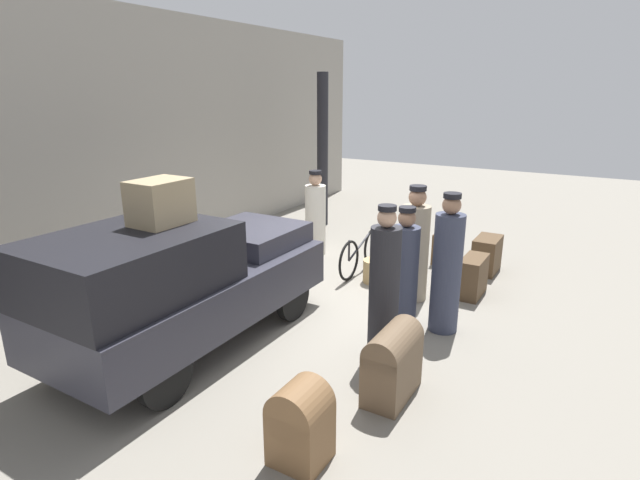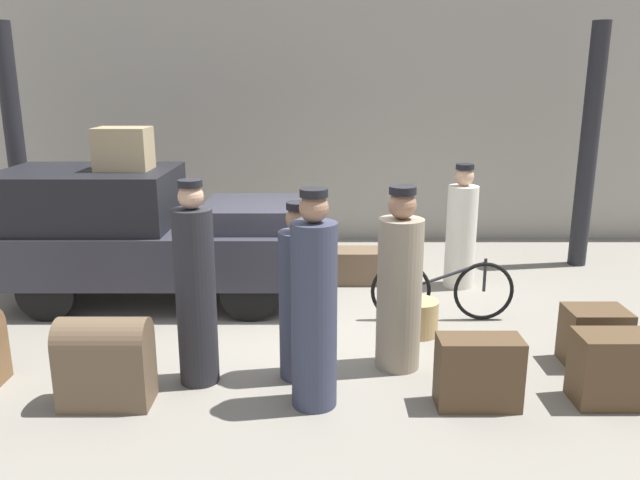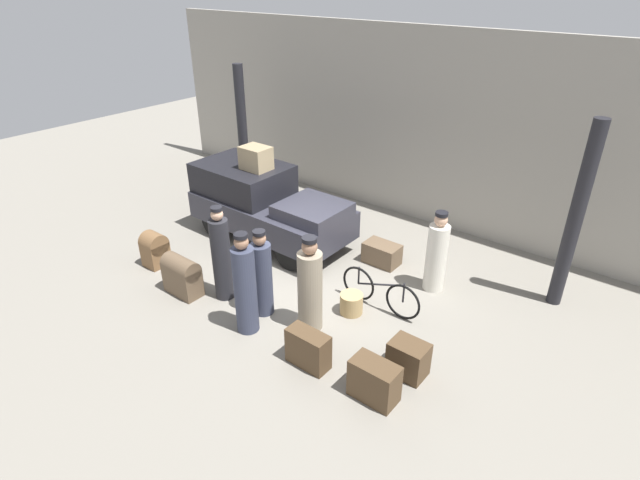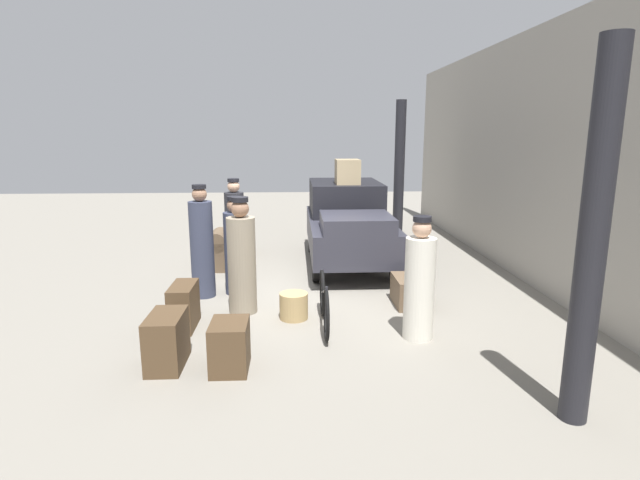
{
  "view_description": "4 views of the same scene",
  "coord_description": "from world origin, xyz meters",
  "px_view_note": "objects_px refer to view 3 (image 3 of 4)",
  "views": [
    {
      "loc": [
        -5.95,
        -3.43,
        3.11
      ],
      "look_at": [
        0.2,
        0.2,
        0.95
      ],
      "focal_mm": 28.0,
      "sensor_mm": 36.0,
      "label": 1
    },
    {
      "loc": [
        0.2,
        -6.59,
        2.71
      ],
      "look_at": [
        0.2,
        0.2,
        0.95
      ],
      "focal_mm": 35.0,
      "sensor_mm": 36.0,
      "label": 2
    },
    {
      "loc": [
        5.44,
        -6.38,
        5.51
      ],
      "look_at": [
        0.2,
        0.2,
        0.95
      ],
      "focal_mm": 28.0,
      "sensor_mm": 36.0,
      "label": 3
    },
    {
      "loc": [
        8.25,
        -0.22,
        2.67
      ],
      "look_at": [
        0.2,
        0.2,
        0.95
      ],
      "focal_mm": 28.0,
      "sensor_mm": 36.0,
      "label": 4
    }
  ],
  "objects_px": {
    "porter_standing_middle": "(310,288)",
    "trunk_wicker_pale": "(155,249)",
    "wicker_basket": "(351,303)",
    "conductor_in_dark_uniform": "(245,287)",
    "porter_lifting_near_truck": "(221,257)",
    "suitcase_black_upright": "(408,359)",
    "trunk_umber_medium": "(308,349)",
    "bicycle": "(380,292)",
    "porter_with_bicycle": "(437,255)",
    "suitcase_small_leather": "(382,254)",
    "porter_carrying_trunk": "(262,276)",
    "trunk_on_truck_roof": "(256,158)",
    "suitcase_tan_flat": "(374,381)",
    "trunk_large_brown": "(182,275)",
    "truck": "(265,203)"
  },
  "relations": [
    {
      "from": "suitcase_black_upright",
      "to": "porter_standing_middle",
      "type": "bearing_deg",
      "value": -178.9
    },
    {
      "from": "suitcase_tan_flat",
      "to": "suitcase_small_leather",
      "type": "bearing_deg",
      "value": 120.67
    },
    {
      "from": "suitcase_tan_flat",
      "to": "truck",
      "type": "bearing_deg",
      "value": 150.81
    },
    {
      "from": "porter_standing_middle",
      "to": "porter_with_bicycle",
      "type": "height_order",
      "value": "porter_standing_middle"
    },
    {
      "from": "porter_standing_middle",
      "to": "trunk_umber_medium",
      "type": "distance_m",
      "value": 1.08
    },
    {
      "from": "suitcase_black_upright",
      "to": "trunk_on_truck_roof",
      "type": "height_order",
      "value": "trunk_on_truck_roof"
    },
    {
      "from": "porter_standing_middle",
      "to": "suitcase_black_upright",
      "type": "relative_size",
      "value": 3.09
    },
    {
      "from": "suitcase_small_leather",
      "to": "suitcase_tan_flat",
      "type": "bearing_deg",
      "value": -59.33
    },
    {
      "from": "wicker_basket",
      "to": "conductor_in_dark_uniform",
      "type": "xyz_separation_m",
      "value": [
        -1.12,
        -1.5,
        0.67
      ]
    },
    {
      "from": "porter_carrying_trunk",
      "to": "bicycle",
      "type": "bearing_deg",
      "value": 41.36
    },
    {
      "from": "porter_carrying_trunk",
      "to": "porter_lifting_near_truck",
      "type": "bearing_deg",
      "value": -173.45
    },
    {
      "from": "porter_standing_middle",
      "to": "suitcase_black_upright",
      "type": "xyz_separation_m",
      "value": [
        1.91,
        0.04,
        -0.52
      ]
    },
    {
      "from": "suitcase_small_leather",
      "to": "trunk_large_brown",
      "type": "bearing_deg",
      "value": -125.53
    },
    {
      "from": "porter_carrying_trunk",
      "to": "trunk_wicker_pale",
      "type": "distance_m",
      "value": 2.96
    },
    {
      "from": "porter_lifting_near_truck",
      "to": "trunk_large_brown",
      "type": "distance_m",
      "value": 0.94
    },
    {
      "from": "truck",
      "to": "suitcase_black_upright",
      "type": "height_order",
      "value": "truck"
    },
    {
      "from": "suitcase_small_leather",
      "to": "wicker_basket",
      "type": "bearing_deg",
      "value": -74.36
    },
    {
      "from": "porter_standing_middle",
      "to": "trunk_wicker_pale",
      "type": "xyz_separation_m",
      "value": [
        -3.87,
        -0.42,
        -0.42
      ]
    },
    {
      "from": "porter_carrying_trunk",
      "to": "trunk_on_truck_roof",
      "type": "relative_size",
      "value": 2.66
    },
    {
      "from": "suitcase_tan_flat",
      "to": "porter_carrying_trunk",
      "type": "bearing_deg",
      "value": 169.46
    },
    {
      "from": "conductor_in_dark_uniform",
      "to": "trunk_on_truck_roof",
      "type": "height_order",
      "value": "trunk_on_truck_roof"
    },
    {
      "from": "porter_carrying_trunk",
      "to": "porter_standing_middle",
      "type": "height_order",
      "value": "porter_standing_middle"
    },
    {
      "from": "trunk_large_brown",
      "to": "wicker_basket",
      "type": "bearing_deg",
      "value": 27.43
    },
    {
      "from": "suitcase_tan_flat",
      "to": "trunk_wicker_pale",
      "type": "bearing_deg",
      "value": 177.13
    },
    {
      "from": "porter_carrying_trunk",
      "to": "trunk_large_brown",
      "type": "xyz_separation_m",
      "value": [
        -1.63,
        -0.53,
        -0.35
      ]
    },
    {
      "from": "porter_lifting_near_truck",
      "to": "trunk_umber_medium",
      "type": "height_order",
      "value": "porter_lifting_near_truck"
    },
    {
      "from": "trunk_on_truck_roof",
      "to": "porter_standing_middle",
      "type": "bearing_deg",
      "value": -31.67
    },
    {
      "from": "conductor_in_dark_uniform",
      "to": "trunk_umber_medium",
      "type": "distance_m",
      "value": 1.49
    },
    {
      "from": "porter_lifting_near_truck",
      "to": "suitcase_black_upright",
      "type": "distance_m",
      "value": 3.83
    },
    {
      "from": "porter_carrying_trunk",
      "to": "porter_lifting_near_truck",
      "type": "relative_size",
      "value": 0.89
    },
    {
      "from": "porter_standing_middle",
      "to": "suitcase_small_leather",
      "type": "relative_size",
      "value": 2.35
    },
    {
      "from": "porter_lifting_near_truck",
      "to": "trunk_wicker_pale",
      "type": "height_order",
      "value": "porter_lifting_near_truck"
    },
    {
      "from": "suitcase_tan_flat",
      "to": "trunk_wicker_pale",
      "type": "height_order",
      "value": "trunk_wicker_pale"
    },
    {
      "from": "suitcase_tan_flat",
      "to": "suitcase_small_leather",
      "type": "xyz_separation_m",
      "value": [
        -1.96,
        3.31,
        -0.09
      ]
    },
    {
      "from": "trunk_large_brown",
      "to": "porter_standing_middle",
      "type": "bearing_deg",
      "value": 15.86
    },
    {
      "from": "trunk_umber_medium",
      "to": "wicker_basket",
      "type": "bearing_deg",
      "value": 99.66
    },
    {
      "from": "conductor_in_dark_uniform",
      "to": "porter_lifting_near_truck",
      "type": "height_order",
      "value": "porter_lifting_near_truck"
    },
    {
      "from": "suitcase_tan_flat",
      "to": "trunk_umber_medium",
      "type": "bearing_deg",
      "value": -177.25
    },
    {
      "from": "suitcase_tan_flat",
      "to": "porter_standing_middle",
      "type": "bearing_deg",
      "value": 158.32
    },
    {
      "from": "bicycle",
      "to": "porter_with_bicycle",
      "type": "relative_size",
      "value": 1.0
    },
    {
      "from": "suitcase_tan_flat",
      "to": "trunk_umber_medium",
      "type": "distance_m",
      "value": 1.19
    },
    {
      "from": "wicker_basket",
      "to": "conductor_in_dark_uniform",
      "type": "height_order",
      "value": "conductor_in_dark_uniform"
    },
    {
      "from": "bicycle",
      "to": "trunk_wicker_pale",
      "type": "relative_size",
      "value": 2.18
    },
    {
      "from": "wicker_basket",
      "to": "porter_with_bicycle",
      "type": "bearing_deg",
      "value": 64.39
    },
    {
      "from": "truck",
      "to": "porter_lifting_near_truck",
      "type": "distance_m",
      "value": 2.46
    },
    {
      "from": "suitcase_black_upright",
      "to": "trunk_on_truck_roof",
      "type": "xyz_separation_m",
      "value": [
        -5.01,
        1.88,
        1.61
      ]
    },
    {
      "from": "bicycle",
      "to": "porter_with_bicycle",
      "type": "height_order",
      "value": "porter_with_bicycle"
    },
    {
      "from": "trunk_umber_medium",
      "to": "suitcase_small_leather",
      "type": "bearing_deg",
      "value": 102.95
    },
    {
      "from": "porter_standing_middle",
      "to": "trunk_umber_medium",
      "type": "bearing_deg",
      "value": -52.4
    },
    {
      "from": "trunk_wicker_pale",
      "to": "trunk_on_truck_roof",
      "type": "bearing_deg",
      "value": 71.88
    }
  ]
}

